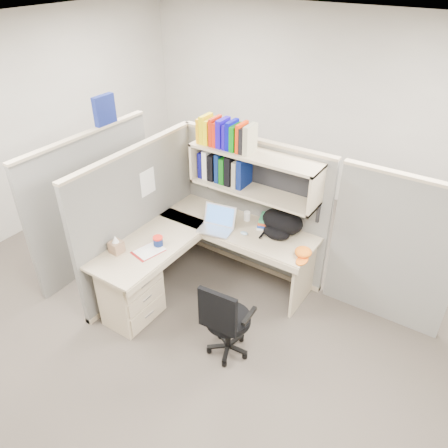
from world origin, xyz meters
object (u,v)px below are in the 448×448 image
Objects in this scene: laptop at (215,220)px; snack_canister at (158,241)px; desk at (160,276)px; backpack at (280,224)px; task_chair at (226,331)px.

snack_canister is at bearing -131.63° from laptop.
laptop is at bearing 68.69° from desk.
backpack is 1.25m from task_chair.
backpack is at bearing 48.35° from desk.
desk is 1.98× the size of task_chair.
snack_canister is (-0.93, -0.85, -0.08)m from backpack.
desk is 0.37m from snack_canister.
task_chair is at bearing -75.20° from backpack.
desk is 0.81m from laptop.
backpack is (0.60, 0.31, 0.00)m from laptop.
snack_canister is at bearing 165.25° from task_chair.
laptop is (0.25, 0.65, 0.42)m from desk.
task_chair is (0.66, -0.81, -0.55)m from laptop.
snack_canister reaches higher than desk.
desk is at bearing 170.42° from task_chair.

